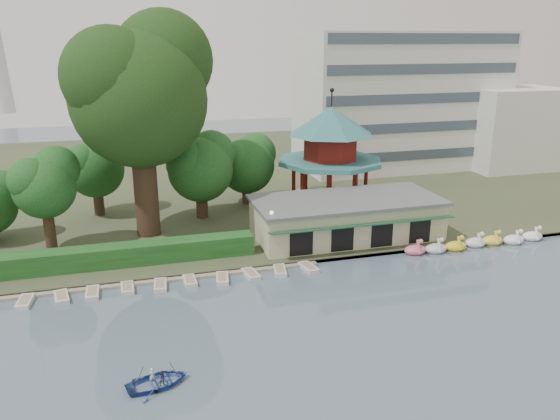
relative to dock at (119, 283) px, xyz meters
name	(u,v)px	position (x,y,z in m)	size (l,w,h in m)	color
ground_plane	(331,381)	(12.00, -17.20, -0.12)	(220.00, 220.00, 0.00)	slate
shore	(203,176)	(12.00, 34.80, 0.08)	(220.00, 70.00, 0.40)	#424930
embankment	(260,267)	(12.00, 0.10, 0.03)	(220.00, 0.60, 0.30)	gray
dock	(119,283)	(0.00, 0.00, 0.00)	(34.00, 1.60, 0.24)	gray
boathouse	(346,217)	(22.00, 4.77, 2.25)	(18.60, 9.39, 3.90)	#C1BB94
pavilion	(330,147)	(24.00, 14.80, 7.36)	(12.40, 12.40, 13.50)	#C1BB94
office_building	(418,105)	(44.67, 31.80, 9.61)	(38.00, 18.00, 20.00)	silver
hedge	(82,259)	(-3.00, 3.30, 1.18)	(30.00, 2.00, 1.80)	#215621
lamp_post	(272,225)	(13.50, 1.80, 3.22)	(0.36, 0.36, 4.28)	black
big_tree	(140,87)	(3.18, 11.01, 14.88)	(14.27, 13.30, 21.83)	#3A281C
small_trees	(117,175)	(0.33, 14.74, 5.62)	(39.78, 16.30, 9.65)	#3A281C
swan_boats	(475,243)	(33.33, -0.63, 0.28)	(15.35, 2.18, 1.92)	#DD6A86
moored_rowboats	(126,289)	(0.55, -1.41, 0.06)	(32.35, 2.74, 0.36)	beige
rowboat_with_passengers	(158,378)	(2.14, -14.88, 0.41)	(5.76, 4.66, 2.01)	#2E4D9A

